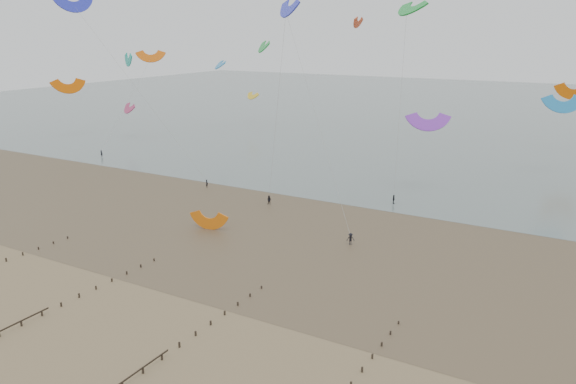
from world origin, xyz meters
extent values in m
plane|color=brown|center=(0.00, 0.00, 0.00)|extent=(500.00, 500.00, 0.00)
plane|color=#475654|center=(0.00, 200.00, 0.03)|extent=(500.00, 500.00, 0.00)
plane|color=#473A28|center=(0.00, 35.00, 0.01)|extent=(500.00, 500.00, 0.00)
ellipsoid|color=slate|center=(-18.00, 22.00, 0.01)|extent=(23.60, 14.36, 0.01)
ellipsoid|color=slate|center=(12.00, 38.00, 0.01)|extent=(33.64, 18.32, 0.01)
ellipsoid|color=slate|center=(-40.00, 40.00, 0.01)|extent=(26.95, 14.22, 0.01)
cube|color=black|center=(-32.00, 1.47, 0.23)|extent=(0.16, 0.16, 0.57)
cube|color=black|center=(-32.00, 4.11, 0.22)|extent=(0.16, 0.16, 0.54)
cube|color=black|center=(-32.00, 6.74, 0.20)|extent=(0.16, 0.16, 0.51)
cube|color=black|center=(-32.00, 9.37, 0.19)|extent=(0.16, 0.16, 0.48)
cube|color=black|center=(-32.00, 12.00, 0.17)|extent=(0.16, 0.16, 0.45)
cube|color=black|center=(-14.00, -9.05, 0.29)|extent=(0.16, 0.16, 0.68)
cube|color=black|center=(-14.00, -6.42, 0.28)|extent=(0.16, 0.16, 0.65)
cube|color=black|center=(-14.00, -3.79, 0.26)|extent=(0.16, 0.16, 0.62)
cube|color=black|center=(-14.00, -1.16, 0.25)|extent=(0.16, 0.16, 0.59)
cube|color=black|center=(-14.00, 1.47, 0.23)|extent=(0.16, 0.16, 0.57)
cube|color=black|center=(-14.00, 4.11, 0.22)|extent=(0.16, 0.16, 0.54)
cube|color=black|center=(-14.00, 6.74, 0.20)|extent=(0.16, 0.16, 0.51)
cube|color=black|center=(-14.00, 9.37, 0.19)|extent=(0.16, 0.16, 0.48)
cube|color=black|center=(-14.00, 12.00, 0.17)|extent=(0.16, 0.16, 0.45)
cube|color=black|center=(4.00, -9.05, 0.29)|extent=(0.16, 0.16, 0.68)
cube|color=black|center=(4.00, -6.42, 0.28)|extent=(0.16, 0.16, 0.65)
cube|color=black|center=(4.00, -3.79, 0.26)|extent=(0.16, 0.16, 0.62)
cube|color=black|center=(4.00, -1.16, 0.25)|extent=(0.16, 0.16, 0.59)
cube|color=black|center=(4.00, 1.47, 0.23)|extent=(0.16, 0.16, 0.57)
cube|color=black|center=(4.00, 4.11, 0.22)|extent=(0.16, 0.16, 0.54)
cube|color=black|center=(4.00, 6.74, 0.20)|extent=(0.16, 0.16, 0.51)
cube|color=black|center=(4.00, 9.37, 0.19)|extent=(0.16, 0.16, 0.48)
cube|color=black|center=(4.00, 12.00, 0.17)|extent=(0.16, 0.16, 0.45)
cube|color=black|center=(22.00, -1.16, 0.25)|extent=(0.16, 0.16, 0.59)
cube|color=black|center=(22.00, 1.47, 0.23)|extent=(0.16, 0.16, 0.57)
cube|color=black|center=(22.00, 4.11, 0.22)|extent=(0.16, 0.16, 0.54)
cube|color=black|center=(22.00, 6.74, 0.20)|extent=(0.16, 0.16, 0.51)
cube|color=black|center=(22.00, 9.37, 0.19)|extent=(0.16, 0.16, 0.48)
cube|color=black|center=(22.00, 12.00, 0.17)|extent=(0.16, 0.16, 0.45)
imported|color=black|center=(-31.58, 46.98, 0.84)|extent=(0.71, 0.58, 1.67)
imported|color=black|center=(6.20, 55.10, 0.87)|extent=(0.57, 1.07, 1.74)
imported|color=black|center=(-13.96, 43.13, 0.87)|extent=(0.93, 0.77, 1.74)
imported|color=black|center=(7.64, 31.60, 0.94)|extent=(1.40, 1.20, 1.88)
imported|color=black|center=(-73.87, 57.38, 0.87)|extent=(0.70, 0.54, 1.73)
camera|label=1|loc=(38.99, -42.60, 31.25)|focal=35.00mm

